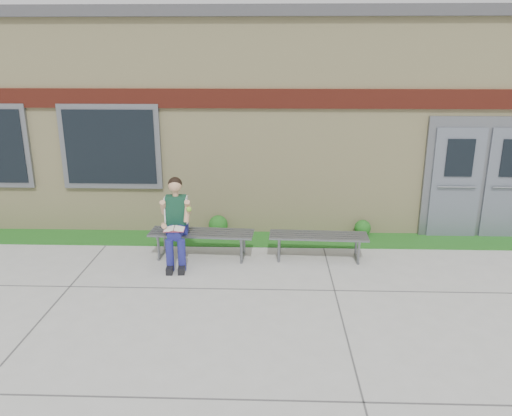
{
  "coord_description": "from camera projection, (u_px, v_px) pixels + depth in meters",
  "views": [
    {
      "loc": [
        0.05,
        -6.27,
        3.37
      ],
      "look_at": [
        -0.21,
        1.7,
        0.91
      ],
      "focal_mm": 35.0,
      "sensor_mm": 36.0,
      "label": 1
    }
  ],
  "objects": [
    {
      "name": "school_building",
      "position": [
        271.0,
        109.0,
        12.08
      ],
      "size": [
        16.2,
        6.22,
        4.2
      ],
      "color": "beige",
      "rests_on": "ground"
    },
    {
      "name": "shrub_mid",
      "position": [
        218.0,
        225.0,
        9.67
      ],
      "size": [
        0.37,
        0.37,
        0.37
      ],
      "primitive_type": "sphere",
      "color": "#184B14",
      "rests_on": "grass_strip"
    },
    {
      "name": "ground",
      "position": [
        267.0,
        306.0,
        6.98
      ],
      "size": [
        80.0,
        80.0,
        0.0
      ],
      "primitive_type": "plane",
      "color": "#9E9E99",
      "rests_on": "ground"
    },
    {
      "name": "bench_right",
      "position": [
        318.0,
        240.0,
        8.51
      ],
      "size": [
        1.68,
        0.53,
        0.43
      ],
      "rotation": [
        0.0,
        0.0,
        -0.04
      ],
      "color": "slate",
      "rests_on": "ground"
    },
    {
      "name": "girl",
      "position": [
        176.0,
        220.0,
        8.25
      ],
      "size": [
        0.55,
        0.89,
        1.44
      ],
      "rotation": [
        0.0,
        0.0,
        0.07
      ],
      "color": "navy",
      "rests_on": "ground"
    },
    {
      "name": "shrub_east",
      "position": [
        363.0,
        228.0,
        9.59
      ],
      "size": [
        0.31,
        0.31,
        0.31
      ],
      "primitive_type": "sphere",
      "color": "#184B14",
      "rests_on": "grass_strip"
    },
    {
      "name": "grass_strip",
      "position": [
        269.0,
        239.0,
        9.46
      ],
      "size": [
        16.0,
        0.8,
        0.02
      ],
      "primitive_type": "cube",
      "color": "#184B14",
      "rests_on": "ground"
    },
    {
      "name": "bench_left",
      "position": [
        202.0,
        238.0,
        8.56
      ],
      "size": [
        1.8,
        0.6,
        0.46
      ],
      "rotation": [
        0.0,
        0.0,
        -0.06
      ],
      "color": "slate",
      "rests_on": "ground"
    }
  ]
}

